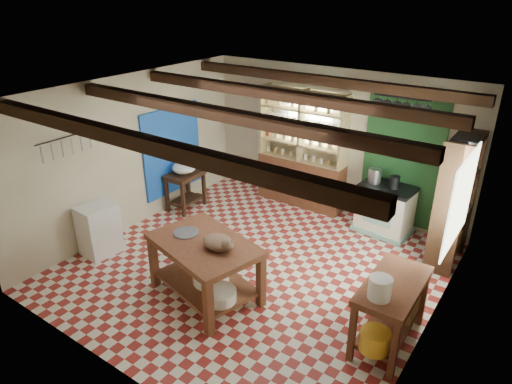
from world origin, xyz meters
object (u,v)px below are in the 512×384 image
Objects in this scene: prep_table at (186,191)px; right_counter at (390,313)px; white_cabinet at (99,230)px; work_table at (205,269)px; stove at (385,209)px; cat at (218,242)px.

right_counter reaches higher than prep_table.
right_counter reaches higher than white_cabinet.
stove is (1.33, 3.06, 0.01)m from work_table.
cat is at bearing 7.22° from white_cabinet.
cat is (-1.08, -3.08, 0.49)m from stove.
cat reaches higher than work_table.
right_counter is (4.40, 0.67, 0.01)m from white_cabinet.
work_table is at bearing -178.69° from cat.
white_cabinet is at bearing -132.46° from stove.
white_cabinet is 4.45m from right_counter.
cat is (0.25, -0.01, 0.51)m from work_table.
cat is at bearing -165.71° from right_counter.
stove is 1.07× the size of white_cabinet.
white_cabinet is (-0.02, -1.93, 0.05)m from prep_table.
right_counter is at bearing 13.13° from white_cabinet.
white_cabinet is 1.95× the size of cat.
work_table is at bearing -109.12° from stove.
prep_table is (-3.38, -1.26, -0.07)m from stove.
right_counter is at bearing -63.94° from stove.
stove reaches higher than white_cabinet.
stove is at bearing 111.01° from right_counter.
work_table is 1.25× the size of right_counter.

